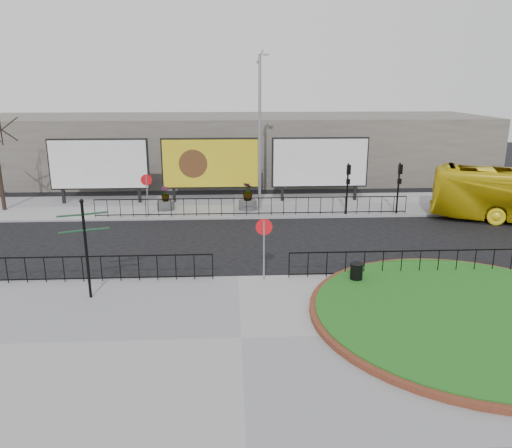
{
  "coord_description": "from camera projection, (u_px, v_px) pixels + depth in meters",
  "views": [
    {
      "loc": [
        -0.25,
        -18.61,
        7.61
      ],
      "look_at": [
        0.83,
        2.32,
        1.62
      ],
      "focal_mm": 35.0,
      "sensor_mm": 36.0,
      "label": 1
    }
  ],
  "objects": [
    {
      "name": "speed_sign_near",
      "position": [
        264.0,
        236.0,
        19.12
      ],
      "size": [
        0.64,
        0.07,
        2.47
      ],
      "color": "gray",
      "rests_on": "pavement_near"
    },
    {
      "name": "signal_pole_a",
      "position": [
        348.0,
        181.0,
        28.69
      ],
      "size": [
        0.22,
        0.26,
        3.0
      ],
      "color": "black",
      "rests_on": "pavement_far"
    },
    {
      "name": "litter_bin",
      "position": [
        356.0,
        274.0,
        19.03
      ],
      "size": [
        0.51,
        0.51,
        0.84
      ],
      "color": "black",
      "rests_on": "pavement_near"
    },
    {
      "name": "pavement_near",
      "position": [
        241.0,
        340.0,
        15.16
      ],
      "size": [
        30.0,
        10.0,
        0.12
      ],
      "primitive_type": "cube",
      "color": "gray",
      "rests_on": "ground"
    },
    {
      "name": "railing_far",
      "position": [
        253.0,
        206.0,
        28.77
      ],
      "size": [
        18.0,
        0.1,
        1.1
      ],
      "primitive_type": null,
      "color": "black",
      "rests_on": "pavement_far"
    },
    {
      "name": "signal_pole_b",
      "position": [
        399.0,
        181.0,
        28.84
      ],
      "size": [
        0.22,
        0.26,
        3.0
      ],
      "color": "black",
      "rests_on": "pavement_far"
    },
    {
      "name": "planter_b",
      "position": [
        248.0,
        200.0,
        30.18
      ],
      "size": [
        1.1,
        1.1,
        1.67
      ],
      "color": "#4C4C4F",
      "rests_on": "pavement_far"
    },
    {
      "name": "billboard_left",
      "position": [
        99.0,
        165.0,
        31.29
      ],
      "size": [
        6.2,
        0.31,
        4.1
      ],
      "color": "black",
      "rests_on": "pavement_far"
    },
    {
      "name": "building_backdrop",
      "position": [
        233.0,
        147.0,
        40.41
      ],
      "size": [
        40.0,
        10.0,
        5.0
      ],
      "primitive_type": "cube",
      "color": "slate",
      "rests_on": "ground"
    },
    {
      "name": "pavement_far",
      "position": [
        235.0,
        206.0,
        31.48
      ],
      "size": [
        44.0,
        6.0,
        0.12
      ],
      "primitive_type": "cube",
      "color": "gray",
      "rests_on": "ground"
    },
    {
      "name": "railing_near_left",
      "position": [
        83.0,
        269.0,
        19.2
      ],
      "size": [
        10.0,
        0.1,
        1.1
      ],
      "primitive_type": null,
      "color": "black",
      "rests_on": "pavement_near"
    },
    {
      "name": "brick_edge",
      "position": [
        467.0,
        315.0,
        16.45
      ],
      "size": [
        10.4,
        10.4,
        0.18
      ],
      "primitive_type": "cylinder",
      "color": "brown",
      "rests_on": "pavement_near"
    },
    {
      "name": "fingerpost_sign",
      "position": [
        85.0,
        239.0,
        17.39
      ],
      "size": [
        1.68,
        0.79,
        3.64
      ],
      "rotation": [
        0.0,
        0.0,
        0.27
      ],
      "color": "black",
      "rests_on": "pavement_near"
    },
    {
      "name": "grass_lawn",
      "position": [
        467.0,
        314.0,
        16.44
      ],
      "size": [
        10.0,
        10.0,
        0.22
      ],
      "primitive_type": "cylinder",
      "color": "#1C5416",
      "rests_on": "pavement_near"
    },
    {
      "name": "billboard_mid",
      "position": [
        211.0,
        164.0,
        31.64
      ],
      "size": [
        6.2,
        0.31,
        4.1
      ],
      "color": "black",
      "rests_on": "pavement_far"
    },
    {
      "name": "ground",
      "position": [
        238.0,
        279.0,
        19.97
      ],
      "size": [
        90.0,
        90.0,
        0.0
      ],
      "primitive_type": "plane",
      "color": "black",
      "rests_on": "ground"
    },
    {
      "name": "billboard_right",
      "position": [
        320.0,
        163.0,
        31.99
      ],
      "size": [
        6.2,
        0.31,
        4.1
      ],
      "color": "black",
      "rests_on": "pavement_far"
    },
    {
      "name": "planter_a",
      "position": [
        166.0,
        202.0,
        30.16
      ],
      "size": [
        1.03,
        1.03,
        1.44
      ],
      "color": "#4C4C4F",
      "rests_on": "pavement_far"
    },
    {
      "name": "lamp_post",
      "position": [
        260.0,
        131.0,
        29.28
      ],
      "size": [
        0.74,
        0.18,
        9.23
      ],
      "color": "gray",
      "rests_on": "pavement_far"
    },
    {
      "name": "railing_near_right",
      "position": [
        401.0,
        263.0,
        19.83
      ],
      "size": [
        9.0,
        0.1,
        1.1
      ],
      "primitive_type": null,
      "color": "black",
      "rests_on": "pavement_near"
    },
    {
      "name": "speed_sign_far",
      "position": [
        147.0,
        186.0,
        28.23
      ],
      "size": [
        0.64,
        0.07,
        2.47
      ],
      "color": "gray",
      "rests_on": "pavement_far"
    }
  ]
}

